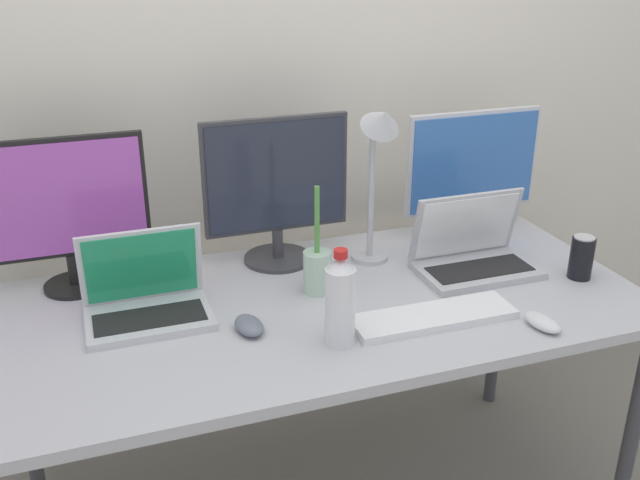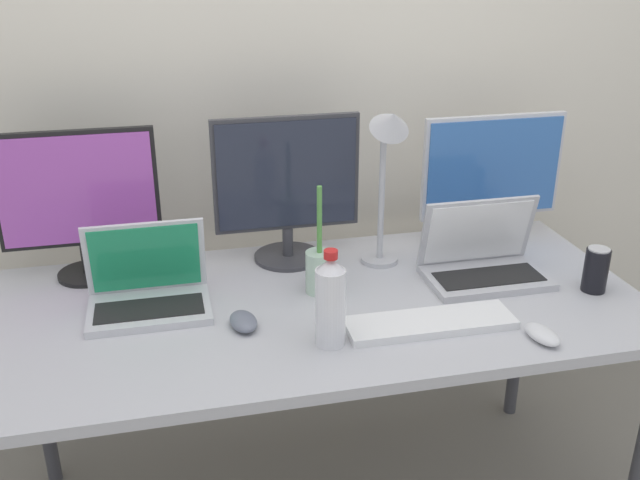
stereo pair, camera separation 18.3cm
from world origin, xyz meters
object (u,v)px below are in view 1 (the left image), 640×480
at_px(mouse_by_keyboard, 543,322).
at_px(monitor_right, 472,172).
at_px(mouse_by_laptop, 249,325).
at_px(desk_lamp, 378,154).
at_px(water_bottle, 340,301).
at_px(monitor_left, 65,208).
at_px(keyboard_main, 433,317).
at_px(laptop_silver, 146,298).
at_px(monitor_center, 276,187).
at_px(bamboo_vase, 317,270).
at_px(laptop_secondary, 473,253).
at_px(soda_can_near_keyboard, 581,257).
at_px(work_desk, 320,320).

bearing_deg(mouse_by_keyboard, monitor_right, 67.32).
distance_m(mouse_by_laptop, desk_lamp, 0.61).
bearing_deg(monitor_right, water_bottle, -141.54).
distance_m(monitor_left, keyboard_main, 1.01).
distance_m(laptop_silver, desk_lamp, 0.74).
xyz_separation_m(monitor_center, desk_lamp, (0.26, -0.12, 0.11)).
distance_m(keyboard_main, bamboo_vase, 0.34).
bearing_deg(laptop_secondary, mouse_by_keyboard, -91.30).
bearing_deg(mouse_by_laptop, laptop_silver, 137.39).
relative_size(monitor_center, bamboo_vase, 1.43).
bearing_deg(keyboard_main, soda_can_near_keyboard, 10.14).
distance_m(monitor_center, mouse_by_laptop, 0.48).
height_order(work_desk, desk_lamp, desk_lamp).
height_order(keyboard_main, desk_lamp, desk_lamp).
height_order(keyboard_main, water_bottle, water_bottle).
relative_size(laptop_silver, keyboard_main, 0.73).
bearing_deg(water_bottle, keyboard_main, 4.87).
bearing_deg(laptop_silver, laptop_secondary, -1.62).
xyz_separation_m(monitor_right, bamboo_vase, (-0.61, -0.24, -0.14)).
height_order(mouse_by_keyboard, soda_can_near_keyboard, soda_can_near_keyboard).
xyz_separation_m(monitor_left, soda_can_near_keyboard, (1.36, -0.41, -0.17)).
xyz_separation_m(mouse_by_keyboard, mouse_by_laptop, (-0.70, 0.23, 0.00)).
xyz_separation_m(monitor_left, laptop_silver, (0.17, -0.23, -0.18)).
distance_m(work_desk, water_bottle, 0.27).
relative_size(work_desk, soda_can_near_keyboard, 13.83).
relative_size(soda_can_near_keyboard, desk_lamp, 0.25).
distance_m(laptop_silver, laptop_secondary, 0.93).
bearing_deg(monitor_center, bamboo_vase, -79.43).
bearing_deg(keyboard_main, monitor_right, 52.80).
bearing_deg(monitor_left, laptop_secondary, -13.35).
relative_size(laptop_silver, mouse_by_laptop, 2.92).
distance_m(keyboard_main, mouse_by_laptop, 0.47).
height_order(monitor_right, mouse_by_keyboard, monitor_right).
height_order(work_desk, monitor_center, monitor_center).
bearing_deg(laptop_silver, monitor_center, 28.18).
height_order(work_desk, monitor_left, monitor_left).
bearing_deg(monitor_right, desk_lamp, -161.27).
bearing_deg(mouse_by_laptop, monitor_left, 127.63).
height_order(laptop_silver, soda_can_near_keyboard, laptop_silver).
distance_m(monitor_right, soda_can_near_keyboard, 0.45).
bearing_deg(laptop_secondary, work_desk, -174.72).
height_order(monitor_left, soda_can_near_keyboard, monitor_left).
height_order(mouse_by_keyboard, mouse_by_laptop, mouse_by_laptop).
xyz_separation_m(keyboard_main, mouse_by_laptop, (-0.46, 0.10, 0.01)).
bearing_deg(laptop_secondary, laptop_silver, 178.38).
relative_size(monitor_center, monitor_right, 0.96).
bearing_deg(monitor_center, soda_can_near_keyboard, -26.92).
relative_size(laptop_silver, laptop_secondary, 0.92).
distance_m(laptop_secondary, bamboo_vase, 0.48).
xyz_separation_m(monitor_center, bamboo_vase, (0.04, -0.23, -0.17)).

